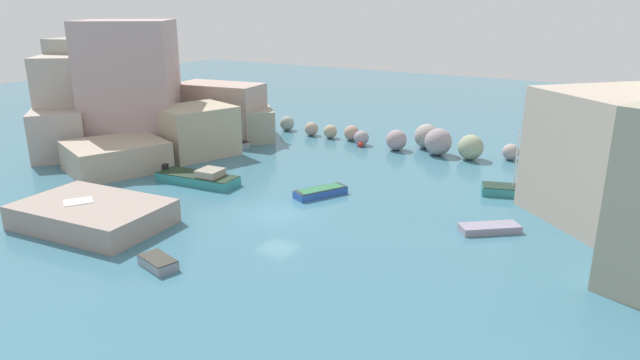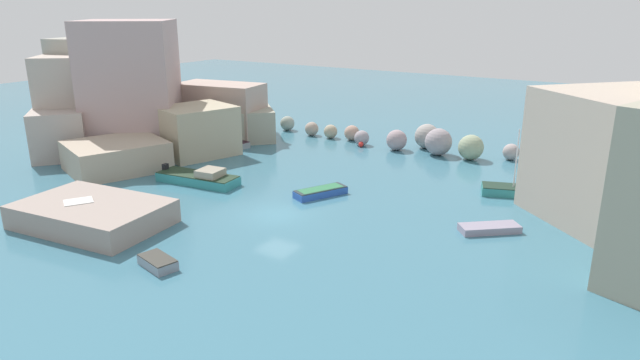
{
  "view_description": "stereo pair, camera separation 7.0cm",
  "coord_description": "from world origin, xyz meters",
  "px_view_note": "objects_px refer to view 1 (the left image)",
  "views": [
    {
      "loc": [
        21.2,
        -27.86,
        13.43
      ],
      "look_at": [
        0.0,
        5.32,
        1.0
      ],
      "focal_mm": 31.29,
      "sensor_mm": 36.0,
      "label": 1
    },
    {
      "loc": [
        21.26,
        -27.82,
        13.43
      ],
      "look_at": [
        0.0,
        5.32,
        1.0
      ],
      "focal_mm": 31.29,
      "sensor_mm": 36.0,
      "label": 2
    }
  ],
  "objects_px": {
    "moored_boat_4": "(513,190)",
    "moored_boat_5": "(158,262)",
    "moored_boat_3": "(199,178)",
    "moored_boat_6": "(490,228)",
    "channel_buoy": "(361,144)",
    "moored_boat_0": "(321,192)",
    "stone_dock": "(93,214)",
    "moored_boat_2": "(95,215)",
    "moored_boat_1": "(230,143)"
  },
  "relations": [
    {
      "from": "moored_boat_5",
      "to": "moored_boat_0",
      "type": "bearing_deg",
      "value": -80.75
    },
    {
      "from": "moored_boat_2",
      "to": "moored_boat_3",
      "type": "height_order",
      "value": "moored_boat_2"
    },
    {
      "from": "moored_boat_1",
      "to": "moored_boat_2",
      "type": "bearing_deg",
      "value": 114.94
    },
    {
      "from": "moored_boat_4",
      "to": "moored_boat_1",
      "type": "bearing_deg",
      "value": 159.98
    },
    {
      "from": "stone_dock",
      "to": "moored_boat_2",
      "type": "height_order",
      "value": "moored_boat_2"
    },
    {
      "from": "moored_boat_5",
      "to": "moored_boat_6",
      "type": "distance_m",
      "value": 19.76
    },
    {
      "from": "stone_dock",
      "to": "moored_boat_2",
      "type": "relative_size",
      "value": 1.38
    },
    {
      "from": "channel_buoy",
      "to": "moored_boat_1",
      "type": "bearing_deg",
      "value": -149.55
    },
    {
      "from": "stone_dock",
      "to": "moored_boat_1",
      "type": "bearing_deg",
      "value": 107.9
    },
    {
      "from": "stone_dock",
      "to": "moored_boat_1",
      "type": "height_order",
      "value": "stone_dock"
    },
    {
      "from": "moored_boat_1",
      "to": "moored_boat_6",
      "type": "distance_m",
      "value": 29.27
    },
    {
      "from": "moored_boat_4",
      "to": "moored_boat_0",
      "type": "bearing_deg",
      "value": -166.44
    },
    {
      "from": "moored_boat_6",
      "to": "channel_buoy",
      "type": "bearing_deg",
      "value": -81.19
    },
    {
      "from": "stone_dock",
      "to": "moored_boat_4",
      "type": "height_order",
      "value": "moored_boat_4"
    },
    {
      "from": "moored_boat_0",
      "to": "moored_boat_5",
      "type": "distance_m",
      "value": 14.56
    },
    {
      "from": "moored_boat_1",
      "to": "moored_boat_4",
      "type": "distance_m",
      "value": 27.55
    },
    {
      "from": "stone_dock",
      "to": "moored_boat_5",
      "type": "xyz_separation_m",
      "value": [
        8.02,
        -1.9,
        -0.48
      ]
    },
    {
      "from": "channel_buoy",
      "to": "moored_boat_5",
      "type": "bearing_deg",
      "value": -83.1
    },
    {
      "from": "moored_boat_6",
      "to": "moored_boat_3",
      "type": "bearing_deg",
      "value": -33.93
    },
    {
      "from": "moored_boat_5",
      "to": "moored_boat_6",
      "type": "xyz_separation_m",
      "value": [
        13.49,
        14.44,
        -0.06
      ]
    },
    {
      "from": "moored_boat_0",
      "to": "moored_boat_3",
      "type": "distance_m",
      "value": 9.93
    },
    {
      "from": "channel_buoy",
      "to": "moored_boat_4",
      "type": "distance_m",
      "value": 17.72
    },
    {
      "from": "moored_boat_4",
      "to": "moored_boat_6",
      "type": "height_order",
      "value": "moored_boat_4"
    },
    {
      "from": "moored_boat_1",
      "to": "moored_boat_3",
      "type": "height_order",
      "value": "moored_boat_3"
    },
    {
      "from": "channel_buoy",
      "to": "moored_boat_3",
      "type": "relative_size",
      "value": 0.07
    },
    {
      "from": "moored_boat_2",
      "to": "channel_buoy",
      "type": "bearing_deg",
      "value": -160.49
    },
    {
      "from": "moored_boat_5",
      "to": "stone_dock",
      "type": "bearing_deg",
      "value": 0.02
    },
    {
      "from": "stone_dock",
      "to": "moored_boat_5",
      "type": "bearing_deg",
      "value": -13.34
    },
    {
      "from": "moored_boat_1",
      "to": "channel_buoy",
      "type": "bearing_deg",
      "value": -141.75
    },
    {
      "from": "moored_boat_3",
      "to": "moored_boat_4",
      "type": "relative_size",
      "value": 1.39
    },
    {
      "from": "channel_buoy",
      "to": "moored_boat_3",
      "type": "xyz_separation_m",
      "value": [
        -5.02,
        -17.14,
        0.21
      ]
    },
    {
      "from": "moored_boat_0",
      "to": "stone_dock",
      "type": "bearing_deg",
      "value": 169.44
    },
    {
      "from": "channel_buoy",
      "to": "moored_boat_4",
      "type": "xyz_separation_m",
      "value": [
        16.4,
        -6.72,
        0.1
      ]
    },
    {
      "from": "moored_boat_4",
      "to": "moored_boat_5",
      "type": "height_order",
      "value": "moored_boat_4"
    },
    {
      "from": "channel_buoy",
      "to": "moored_boat_1",
      "type": "xyz_separation_m",
      "value": [
        -11.15,
        -6.55,
        0.05
      ]
    },
    {
      "from": "moored_boat_1",
      "to": "moored_boat_4",
      "type": "relative_size",
      "value": 0.89
    },
    {
      "from": "moored_boat_1",
      "to": "moored_boat_5",
      "type": "distance_m",
      "value": 26.81
    },
    {
      "from": "moored_boat_3",
      "to": "moored_boat_1",
      "type": "bearing_deg",
      "value": 113.29
    },
    {
      "from": "moored_boat_1",
      "to": "moored_boat_3",
      "type": "distance_m",
      "value": 12.23
    },
    {
      "from": "moored_boat_2",
      "to": "moored_boat_3",
      "type": "distance_m",
      "value": 9.54
    },
    {
      "from": "moored_boat_0",
      "to": "moored_boat_1",
      "type": "xyz_separation_m",
      "value": [
        -15.7,
        7.93,
        0.01
      ]
    },
    {
      "from": "moored_boat_1",
      "to": "moored_boat_5",
      "type": "bearing_deg",
      "value": 130.95
    },
    {
      "from": "moored_boat_4",
      "to": "moored_boat_5",
      "type": "relative_size",
      "value": 1.97
    },
    {
      "from": "moored_boat_0",
      "to": "moored_boat_1",
      "type": "bearing_deg",
      "value": 88.33
    },
    {
      "from": "moored_boat_1",
      "to": "moored_boat_2",
      "type": "distance_m",
      "value": 21.06
    },
    {
      "from": "channel_buoy",
      "to": "moored_boat_6",
      "type": "relative_size",
      "value": 0.14
    },
    {
      "from": "moored_boat_1",
      "to": "moored_boat_2",
      "type": "relative_size",
      "value": 0.67
    },
    {
      "from": "moored_boat_1",
      "to": "moored_boat_0",
      "type": "bearing_deg",
      "value": 161.01
    },
    {
      "from": "stone_dock",
      "to": "moored_boat_1",
      "type": "xyz_separation_m",
      "value": [
        -6.64,
        20.55,
        -0.45
      ]
    },
    {
      "from": "stone_dock",
      "to": "moored_boat_6",
      "type": "bearing_deg",
      "value": 30.23
    }
  ]
}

